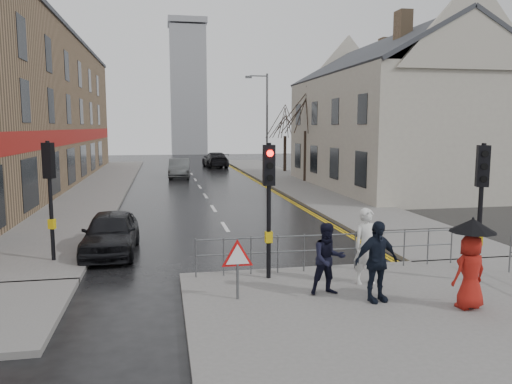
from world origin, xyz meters
name	(u,v)px	position (x,y,z in m)	size (l,w,h in m)	color
ground	(262,286)	(0.00, 0.00, 0.00)	(120.00, 120.00, 0.00)	black
near_pavement	(452,330)	(3.00, -3.50, 0.07)	(10.00, 9.00, 0.14)	#605E5B
left_pavement	(101,184)	(-6.50, 23.00, 0.07)	(4.00, 44.00, 0.14)	#605E5B
right_pavement	(281,178)	(6.50, 25.00, 0.07)	(4.00, 40.00, 0.14)	#605E5B
pavement_bridge_right	(437,244)	(6.50, 3.00, 0.07)	(4.00, 4.20, 0.14)	#605E5B
building_left_terrace	(4,109)	(-12.00, 22.00, 5.00)	(8.00, 42.00, 10.00)	#7A6246
building_right_cream	(392,113)	(12.00, 18.00, 4.78)	(9.00, 16.40, 10.10)	#B6B19F
church_tower	(188,91)	(1.50, 62.00, 9.00)	(5.00, 5.00, 18.00)	gray
traffic_signal_near_left	(269,187)	(0.20, 0.20, 2.46)	(0.28, 0.27, 3.40)	black
traffic_signal_near_right	(481,188)	(5.20, -1.00, 2.46)	(0.34, 0.33, 3.40)	black
traffic_signal_far_left	(50,179)	(-5.50, 3.00, 2.46)	(0.34, 0.33, 3.40)	black
guard_railing_front	(330,243)	(1.95, 0.60, 0.86)	(7.14, 0.04, 1.00)	#595B5E
warning_sign	(237,259)	(-0.80, -1.21, 1.04)	(0.80, 0.07, 1.35)	#595B5E
street_lamp	(265,117)	(5.82, 28.00, 4.71)	(1.83, 0.25, 8.00)	#595B5E
tree_near	(306,109)	(7.50, 22.00, 5.14)	(2.40, 2.40, 6.58)	#31231B
tree_far	(285,121)	(8.00, 30.00, 4.42)	(2.40, 2.40, 5.64)	#31231B
pedestrian_a	(367,246)	(2.43, -0.69, 1.07)	(0.67, 0.44, 1.85)	silver
pedestrian_b	(328,259)	(1.27, -1.26, 0.96)	(0.80, 0.62, 1.64)	black
pedestrian_with_umbrella	(471,258)	(3.89, -2.65, 1.22)	(0.96, 0.96, 1.91)	maroon
pedestrian_d	(376,261)	(2.15, -1.88, 1.03)	(1.04, 0.43, 1.78)	black
car_parked	(111,233)	(-4.00, 4.00, 0.66)	(1.57, 3.90, 1.33)	black
car_mid	(179,168)	(-1.10, 27.38, 0.73)	(1.54, 4.41, 1.45)	#4B4F50
car_far	(215,160)	(2.69, 36.75, 0.74)	(2.06, 5.08, 1.47)	black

